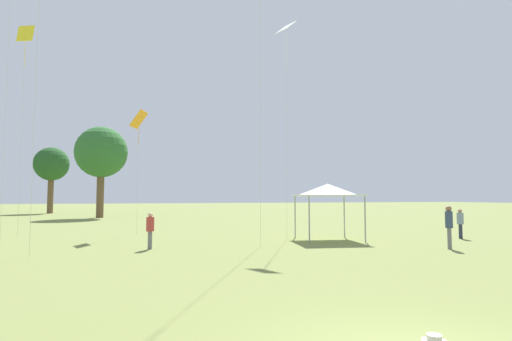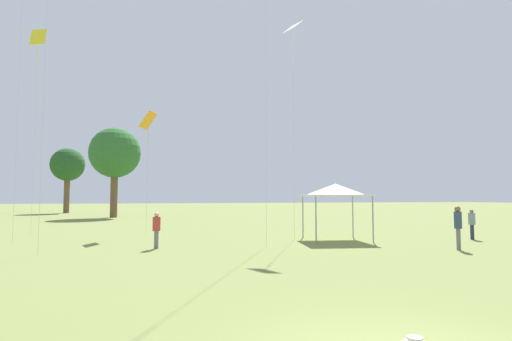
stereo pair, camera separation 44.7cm
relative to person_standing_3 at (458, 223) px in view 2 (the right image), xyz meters
The scene contains 9 objects.
person_standing_3 is the anchor object (origin of this frame).
person_standing_4 12.79m from the person_standing_3, 160.73° to the left, with size 0.46×0.46×1.55m.
person_standing_5 5.09m from the person_standing_3, 38.71° to the left, with size 0.44×0.44×1.58m.
canopy_tent 6.05m from the person_standing_3, 120.50° to the left, with size 3.71×3.71×2.91m.
kite_2 24.85m from the person_standing_3, 145.90° to the left, with size 1.01×0.64×12.36m.
kite_3 17.68m from the person_standing_3, 137.12° to the left, with size 1.15×1.39×7.41m.
kite_7 12.57m from the person_standing_3, 129.68° to the left, with size 1.05×1.18×11.78m.
distant_tree_0 37.05m from the person_standing_3, 114.34° to the left, with size 5.59×5.59×9.98m.
distant_tree_2 53.53m from the person_standing_3, 114.45° to the left, with size 4.68×4.68×9.23m.
Camera 2 is at (-3.45, -4.43, 2.20)m, focal length 28.00 mm.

